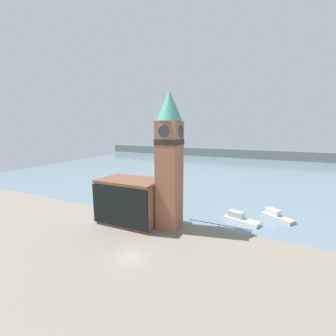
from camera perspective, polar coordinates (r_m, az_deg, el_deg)
The scene contains 9 objects.
ground_plane at distance 33.00m, azimuth -9.55°, elevation -21.44°, with size 160.00×160.00×0.00m, color gray.
water at distance 99.21m, azimuth 15.08°, elevation -0.23°, with size 160.00×120.00×0.00m.
far_shoreline at distance 138.09m, azimuth 18.03°, elevation 3.50°, with size 180.00×3.00×5.00m.
pier_railing at distance 40.22m, azimuth 12.88°, elevation -13.97°, with size 10.78×0.08×1.09m.
clock_tower at distance 37.36m, azimuth 0.34°, elevation 2.53°, with size 4.25×4.25×23.11m.
pier_building at distance 41.98m, azimuth -9.62°, elevation -8.26°, with size 11.21×6.94×8.10m.
boat_near at distance 44.56m, azimuth 17.75°, elevation -12.14°, with size 6.57×3.66×1.91m.
boat_far at distance 48.74m, azimuth 25.78°, elevation -10.83°, with size 5.99×4.98×1.71m.
mooring_bollard_near at distance 37.41m, azimuth 2.37°, elevation -16.67°, with size 0.34×0.34×0.64m.
Camera 1 is at (16.29, -22.98, 17.18)m, focal length 24.00 mm.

